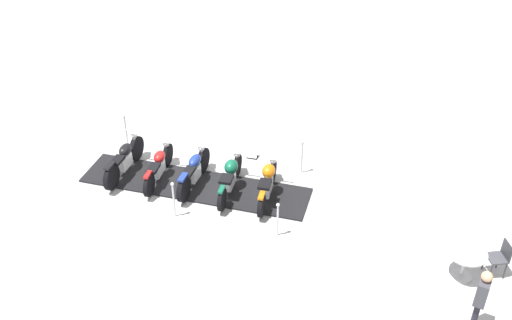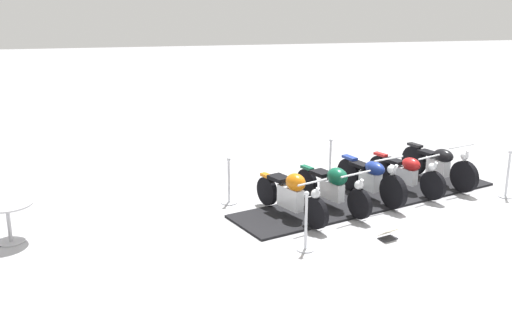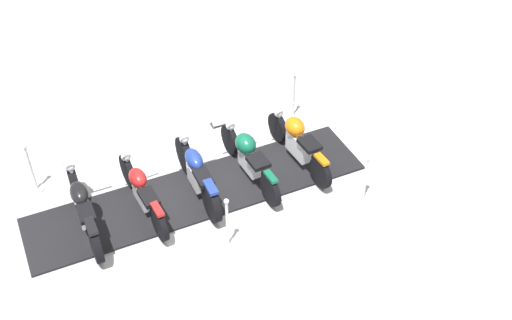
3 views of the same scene
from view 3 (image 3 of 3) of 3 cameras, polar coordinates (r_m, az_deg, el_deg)
ground_plane at (r=11.93m, az=-5.12°, el=-3.00°), size 80.00×80.00×0.00m
display_platform at (r=11.91m, az=-5.13°, el=-2.92°), size 6.46×3.36×0.05m
motorcycle_copper at (r=12.25m, az=3.71°, el=1.71°), size 1.04×2.05×0.91m
motorcycle_forest at (r=11.89m, az=-0.73°, el=0.41°), size 1.07×2.13×0.90m
motorcycle_navy at (r=11.60m, az=-5.31°, el=-1.12°), size 0.91×2.07×1.03m
motorcycle_maroon at (r=11.44m, az=-10.18°, el=-2.63°), size 1.01×2.04×0.93m
motorcycle_black at (r=11.31m, az=-15.16°, el=-4.03°), size 0.97×2.17×1.04m
stanchion_left_front at (r=11.74m, az=9.65°, el=-2.32°), size 0.34×0.34×1.02m
stanchion_left_mid at (r=10.76m, az=-2.55°, el=-6.37°), size 0.34×0.34×1.09m
stanchion_right_front at (r=13.52m, az=3.36°, el=5.17°), size 0.31×0.31×1.08m
stanchion_right_rear at (r=12.41m, az=-19.27°, el=-1.15°), size 0.29×0.29×1.07m
info_placard at (r=13.46m, az=-3.36°, el=3.40°), size 0.37×0.31×0.22m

